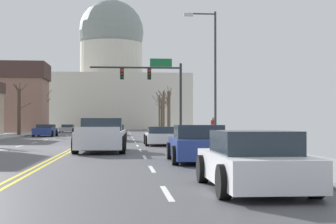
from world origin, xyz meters
name	(u,v)px	position (x,y,z in m)	size (l,w,h in m)	color
ground	(76,147)	(0.00, 0.00, 0.02)	(20.00, 180.00, 0.20)	#48484D
signal_gantry	(155,81)	(5.39, 14.64, 4.96)	(7.91, 0.41, 6.79)	#28282D
street_lamp_right	(211,66)	(7.96, 1.39, 4.83)	(1.99, 0.24, 8.00)	#333338
capitol_building	(111,82)	(0.00, 83.46, 10.45)	(33.47, 21.15, 30.91)	beige
sedan_near_00	(113,133)	(1.90, 9.87, 0.59)	(2.06, 4.35, 1.24)	silver
sedan_near_01	(161,136)	(4.96, 2.45, 0.55)	(2.04, 4.62, 1.15)	silver
pickup_truck_near_02	(101,137)	(1.60, -4.35, 0.73)	(2.43, 5.66, 1.61)	silver
sedan_near_03	(198,145)	(5.27, -11.08, 0.61)	(2.09, 4.32, 1.31)	navy
sedan_near_04	(253,162)	(5.32, -18.55, 0.58)	(1.95, 4.24, 1.22)	silver
sedan_oncoming_00	(45,131)	(-5.25, 23.64, 0.58)	(2.17, 4.33, 1.22)	navy
sedan_oncoming_01	(88,129)	(-1.80, 36.65, 0.59)	(2.08, 4.36, 1.22)	silver
sedan_oncoming_02	(68,129)	(-5.33, 45.01, 0.53)	(2.09, 4.48, 1.13)	#9EA3A8
bare_tree_00	(162,113)	(8.98, 54.63, 2.93)	(2.29, 1.13, 5.52)	#4C3D2D
bare_tree_01	(45,108)	(-8.83, 46.51, 3.61)	(2.08, 1.47, 6.78)	brown
bare_tree_02	(169,111)	(7.81, 28.65, 2.73)	(1.57, 2.50, 5.55)	brown
bare_tree_04	(164,110)	(7.85, 36.39, 3.02)	(1.51, 2.52, 5.66)	brown
bare_tree_05	(19,110)	(-8.03, 24.34, 2.71)	(1.79, 1.96, 5.45)	#4C3D2D
bare_tree_06	(160,111)	(8.31, 50.29, 3.19)	(1.93, 1.47, 6.07)	brown
pedestrian_00	(213,127)	(9.13, 7.37, 1.05)	(0.35, 0.34, 1.65)	#33333D
bicycle_parked	(214,139)	(7.73, -0.59, 0.49)	(0.12, 1.77, 0.85)	black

